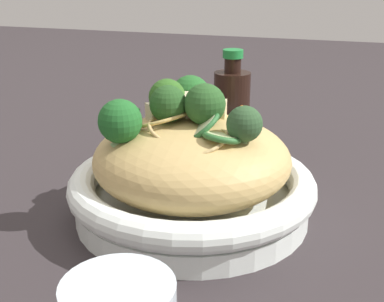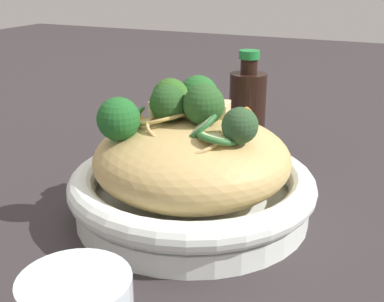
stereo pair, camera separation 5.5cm
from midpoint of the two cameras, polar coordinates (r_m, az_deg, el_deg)
name	(u,v)px [view 1 (the left image)]	position (r m, az deg, el deg)	size (l,w,h in m)	color
ground_plane	(192,214)	(0.58, -2.73, -7.19)	(3.00, 3.00, 0.00)	#30292C
serving_bowl	(192,192)	(0.57, -2.78, -4.69)	(0.28, 0.28, 0.05)	white
noodle_heap	(192,158)	(0.56, -2.87, -0.88)	(0.22, 0.22, 0.10)	tan
broccoli_florets	(179,106)	(0.56, -4.34, 4.98)	(0.20, 0.18, 0.07)	#9FBA71
carrot_coins	(196,116)	(0.59, -2.26, 3.89)	(0.09, 0.14, 0.03)	orange
zucchini_slices	(189,123)	(0.55, -3.25, 3.17)	(0.14, 0.17, 0.05)	beige
chicken_chunks	(190,111)	(0.56, -3.04, 4.44)	(0.07, 0.09, 0.04)	beige
soy_sauce_bottle	(231,108)	(0.77, 2.40, 4.77)	(0.05, 0.05, 0.15)	black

